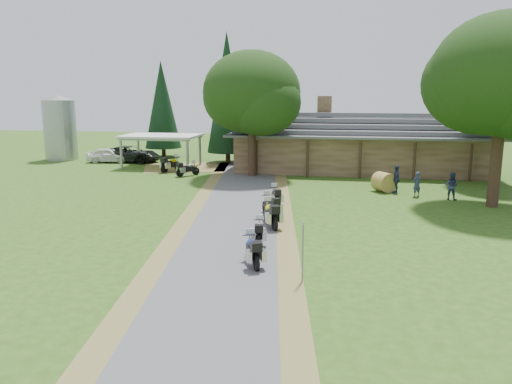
% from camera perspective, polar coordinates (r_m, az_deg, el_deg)
% --- Properties ---
extents(ground, '(120.00, 120.00, 0.00)m').
position_cam_1_polar(ground, '(20.68, -3.63, -7.01)').
color(ground, '#2C4B15').
rests_on(ground, ground).
extents(driveway, '(51.95, 51.95, 0.00)m').
position_cam_1_polar(driveway, '(24.52, -2.60, -4.05)').
color(driveway, '#4F4F52').
rests_on(driveway, ground).
extents(lodge, '(21.40, 9.40, 4.90)m').
position_cam_1_polar(lodge, '(43.29, 11.68, 5.72)').
color(lodge, brown).
rests_on(lodge, ground).
extents(silo, '(3.24, 3.24, 6.24)m').
position_cam_1_polar(silo, '(52.69, -21.50, 6.86)').
color(silo, gray).
rests_on(silo, ground).
extents(carport, '(6.57, 4.39, 2.84)m').
position_cam_1_polar(carport, '(44.89, -10.73, 4.62)').
color(carport, silver).
rests_on(carport, ground).
extents(car_white_sedan, '(2.81, 5.43, 1.73)m').
position_cam_1_polar(car_white_sedan, '(49.05, -16.45, 4.26)').
color(car_white_sedan, white).
rests_on(car_white_sedan, ground).
extents(car_dark_suv, '(2.85, 6.10, 2.29)m').
position_cam_1_polar(car_dark_suv, '(48.78, -14.17, 4.67)').
color(car_dark_suv, black).
rests_on(car_dark_suv, ground).
extents(motorcycle_row_a, '(1.24, 1.95, 1.27)m').
position_cam_1_polar(motorcycle_row_a, '(19.15, -0.39, -6.50)').
color(motorcycle_row_a, navy).
rests_on(motorcycle_row_a, ground).
extents(motorcycle_row_b, '(0.80, 1.76, 1.16)m').
position_cam_1_polar(motorcycle_row_b, '(21.78, 0.37, -4.43)').
color(motorcycle_row_b, '#B8BBC1').
rests_on(motorcycle_row_b, ground).
extents(motorcycle_row_c, '(1.40, 2.14, 1.40)m').
position_cam_1_polar(motorcycle_row_c, '(24.48, 1.67, -2.38)').
color(motorcycle_row_c, yellow).
rests_on(motorcycle_row_c, ground).
extents(motorcycle_row_d, '(1.47, 1.95, 1.29)m').
position_cam_1_polar(motorcycle_row_d, '(26.45, 1.66, -1.46)').
color(motorcycle_row_d, red).
rests_on(motorcycle_row_d, ground).
extents(motorcycle_row_e, '(1.09, 1.86, 1.21)m').
position_cam_1_polar(motorcycle_row_e, '(29.09, 2.24, -0.38)').
color(motorcycle_row_e, black).
rests_on(motorcycle_row_e, ground).
extents(motorcycle_carport_a, '(1.50, 2.14, 1.40)m').
position_cam_1_polar(motorcycle_carport_a, '(42.13, -9.66, 3.25)').
color(motorcycle_carport_a, '#DFB401').
rests_on(motorcycle_carport_a, ground).
extents(motorcycle_carport_b, '(1.65, 1.75, 1.24)m').
position_cam_1_polar(motorcycle_carport_b, '(39.76, -7.80, 2.71)').
color(motorcycle_carport_b, slate).
rests_on(motorcycle_carport_b, ground).
extents(person_a, '(0.65, 0.61, 1.87)m').
position_cam_1_polar(person_a, '(33.08, 17.91, 1.09)').
color(person_a, navy).
rests_on(person_a, ground).
extents(person_b, '(0.69, 0.63, 1.99)m').
position_cam_1_polar(person_b, '(32.87, 21.44, 0.90)').
color(person_b, navy).
rests_on(person_b, ground).
extents(person_c, '(0.46, 0.62, 2.16)m').
position_cam_1_polar(person_c, '(33.93, 15.74, 1.71)').
color(person_c, navy).
rests_on(person_c, ground).
extents(hay_bale, '(1.73, 1.70, 1.29)m').
position_cam_1_polar(hay_bale, '(34.20, 14.40, 1.11)').
color(hay_bale, olive).
rests_on(hay_bale, ground).
extents(sign_post, '(0.39, 0.07, 2.17)m').
position_cam_1_polar(sign_post, '(17.30, 5.35, -6.95)').
color(sign_post, gray).
rests_on(sign_post, ground).
extents(oak_lodge_left, '(7.45, 7.45, 10.51)m').
position_cam_1_polar(oak_lodge_left, '(38.79, -0.49, 9.48)').
color(oak_lodge_left, black).
rests_on(oak_lodge_left, ground).
extents(oak_lodge_right, '(5.87, 5.87, 9.70)m').
position_cam_1_polar(oak_lodge_right, '(38.69, 26.17, 7.73)').
color(oak_lodge_right, black).
rests_on(oak_lodge_right, ground).
extents(oak_driveway, '(8.04, 8.04, 12.03)m').
position_cam_1_polar(oak_driveway, '(31.29, 26.27, 9.29)').
color(oak_driveway, black).
rests_on(oak_driveway, ground).
extents(cedar_near, '(3.84, 3.84, 11.94)m').
position_cam_1_polar(cedar_near, '(46.76, -3.30, 10.65)').
color(cedar_near, black).
rests_on(cedar_near, ground).
extents(cedar_far, '(3.65, 3.65, 9.62)m').
position_cam_1_polar(cedar_far, '(51.74, -10.67, 9.25)').
color(cedar_far, black).
rests_on(cedar_far, ground).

